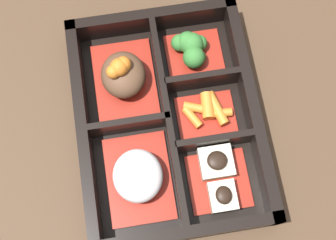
% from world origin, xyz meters
% --- Properties ---
extents(ground_plane, '(3.00, 3.00, 0.00)m').
position_xyz_m(ground_plane, '(0.00, 0.00, 0.00)').
color(ground_plane, '#4C3523').
extents(bento_base, '(0.30, 0.23, 0.01)m').
position_xyz_m(bento_base, '(0.00, 0.00, 0.01)').
color(bento_base, black).
rests_on(bento_base, ground_plane).
extents(bento_rim, '(0.30, 0.23, 0.05)m').
position_xyz_m(bento_rim, '(0.00, -0.00, 0.02)').
color(bento_rim, black).
rests_on(bento_rim, ground_plane).
extents(bowl_rice, '(0.11, 0.08, 0.04)m').
position_xyz_m(bowl_rice, '(-0.07, 0.05, 0.03)').
color(bowl_rice, maroon).
rests_on(bowl_rice, bento_base).
extents(bowl_stew, '(0.11, 0.08, 0.06)m').
position_xyz_m(bowl_stew, '(0.07, 0.05, 0.03)').
color(bowl_stew, maroon).
rests_on(bowl_stew, bento_base).
extents(bowl_tofu, '(0.08, 0.08, 0.03)m').
position_xyz_m(bowl_tofu, '(-0.08, -0.05, 0.02)').
color(bowl_tofu, maroon).
rests_on(bowl_tofu, bento_base).
extents(bowl_carrots, '(0.06, 0.08, 0.02)m').
position_xyz_m(bowl_carrots, '(0.01, -0.05, 0.02)').
color(bowl_carrots, maroon).
rests_on(bowl_carrots, bento_base).
extents(bowl_greens, '(0.07, 0.08, 0.04)m').
position_xyz_m(bowl_greens, '(0.09, -0.05, 0.03)').
color(bowl_greens, maroon).
rests_on(bowl_greens, bento_base).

